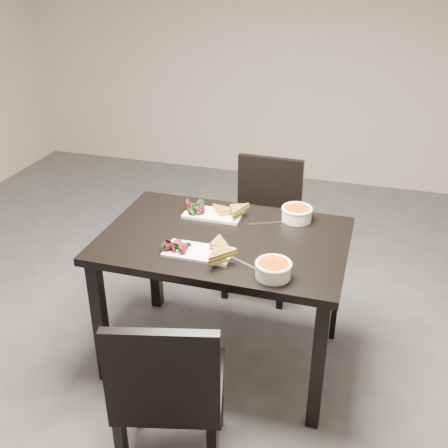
# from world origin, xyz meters

# --- Properties ---
(ground) EXTENTS (5.00, 5.00, 0.00)m
(ground) POSITION_xyz_m (0.00, 0.00, 0.00)
(ground) COLOR #47474C
(ground) RESTS_ON ground
(table) EXTENTS (1.20, 0.80, 0.75)m
(table) POSITION_xyz_m (0.28, -0.20, 0.65)
(table) COLOR black
(table) RESTS_ON ground
(chair_near) EXTENTS (0.51, 0.51, 0.85)m
(chair_near) POSITION_xyz_m (0.29, -0.98, 0.48)
(chair_near) COLOR black
(chair_near) RESTS_ON ground
(chair_far) EXTENTS (0.43, 0.43, 0.85)m
(chair_far) POSITION_xyz_m (0.32, 0.59, 0.48)
(chair_far) COLOR black
(chair_far) RESTS_ON ground
(plate_near) EXTENTS (0.31, 0.16, 0.02)m
(plate_near) POSITION_xyz_m (0.22, -0.39, 0.76)
(plate_near) COLOR white
(plate_near) RESTS_ON table
(sandwich_near) EXTENTS (0.17, 0.14, 0.05)m
(sandwich_near) POSITION_xyz_m (0.28, -0.38, 0.79)
(sandwich_near) COLOR olive
(sandwich_near) RESTS_ON plate_near
(salad_near) EXTENTS (0.10, 0.09, 0.04)m
(salad_near) POSITION_xyz_m (0.12, -0.39, 0.79)
(salad_near) COLOR black
(salad_near) RESTS_ON plate_near
(soup_bowl_near) EXTENTS (0.16, 0.16, 0.07)m
(soup_bowl_near) POSITION_xyz_m (0.59, -0.48, 0.79)
(soup_bowl_near) COLOR white
(soup_bowl_near) RESTS_ON table
(cutlery_near) EXTENTS (0.17, 0.10, 0.00)m
(cutlery_near) POSITION_xyz_m (0.45, -0.42, 0.75)
(cutlery_near) COLOR silver
(cutlery_near) RESTS_ON table
(plate_far) EXTENTS (0.30, 0.15, 0.02)m
(plate_far) POSITION_xyz_m (0.16, 0.01, 0.76)
(plate_far) COLOR white
(plate_far) RESTS_ON table
(sandwich_far) EXTENTS (0.19, 0.18, 0.05)m
(sandwich_far) POSITION_xyz_m (0.22, -0.01, 0.79)
(sandwich_far) COLOR olive
(sandwich_far) RESTS_ON plate_far
(salad_far) EXTENTS (0.09, 0.09, 0.04)m
(salad_far) POSITION_xyz_m (0.06, 0.01, 0.79)
(salad_far) COLOR black
(salad_far) RESTS_ON plate_far
(soup_bowl_far) EXTENTS (0.16, 0.16, 0.07)m
(soup_bowl_far) POSITION_xyz_m (0.59, 0.09, 0.79)
(soup_bowl_far) COLOR white
(soup_bowl_far) RESTS_ON table
(cutlery_far) EXTENTS (0.17, 0.09, 0.00)m
(cutlery_far) POSITION_xyz_m (0.45, -0.00, 0.75)
(cutlery_far) COLOR silver
(cutlery_far) RESTS_ON table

